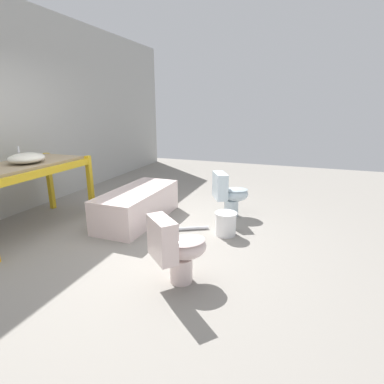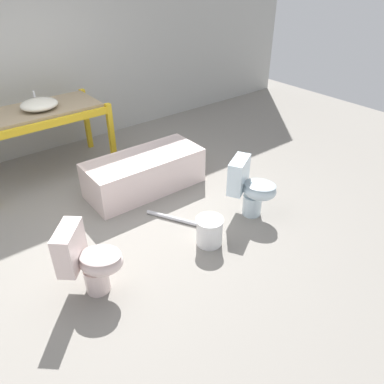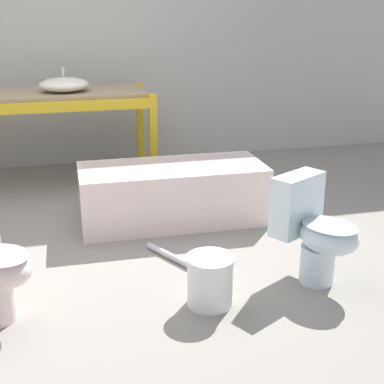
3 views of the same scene
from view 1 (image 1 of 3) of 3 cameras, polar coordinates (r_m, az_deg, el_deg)
ground_plane at (r=3.81m, az=-12.47°, el=-10.03°), size 12.00×12.00×0.00m
shelving_rack at (r=4.54m, az=-29.66°, el=3.02°), size 1.73×0.87×0.93m
sink_basin at (r=4.48m, az=-29.00°, el=5.67°), size 0.47×0.42×0.22m
bathtub_main at (r=4.50m, az=-10.31°, el=-2.04°), size 1.51×0.66×0.48m
toilet_near at (r=2.87m, az=-2.82°, el=-10.69°), size 0.62×0.61×0.69m
toilet_far at (r=4.63m, az=7.11°, el=-0.30°), size 0.55×0.63×0.69m
bucket_white at (r=3.99m, az=6.43°, el=-5.91°), size 0.29×0.29×0.31m
loose_pipe at (r=4.15m, az=-1.50°, el=-7.02°), size 0.36×0.62×0.05m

